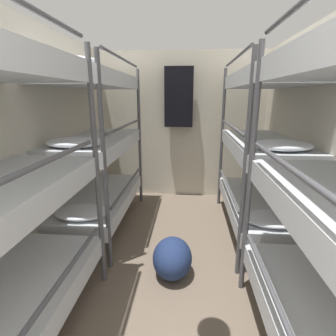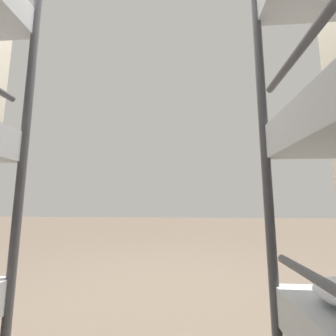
{
  "view_description": "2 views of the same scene",
  "coord_description": "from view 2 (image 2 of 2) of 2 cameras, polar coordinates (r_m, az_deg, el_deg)",
  "views": [
    {
      "loc": [
        0.13,
        0.26,
        1.65
      ],
      "look_at": [
        -0.1,
        3.14,
        0.86
      ],
      "focal_mm": 28.0,
      "sensor_mm": 36.0,
      "label": 1
    },
    {
      "loc": [
        -0.23,
        1.68,
        0.8
      ],
      "look_at": [
        -0.14,
        0.51,
        0.98
      ],
      "focal_mm": 24.0,
      "sensor_mm": 36.0,
      "label": 2
    }
  ],
  "objects": [
    {
      "name": "ground_plane",
      "position": [
        1.87,
        -3.82,
        -33.95
      ],
      "size": [
        20.0,
        20.0,
        0.0
      ],
      "primitive_type": "plane",
      "color": "#6B5B4C"
    }
  ]
}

